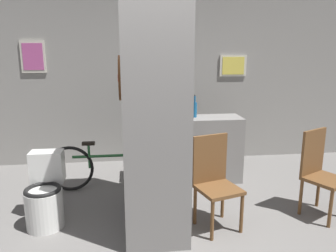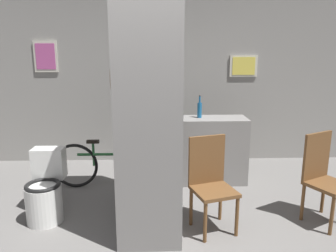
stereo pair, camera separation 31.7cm
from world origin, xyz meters
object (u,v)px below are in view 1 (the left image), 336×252
chair_near_pillar (215,179)px  bottle_tall (195,109)px  toilet (45,196)px  bicycle (109,166)px  chair_by_doorway (320,170)px

chair_near_pillar → bottle_tall: bottle_tall is taller
toilet → bicycle: toilet is taller
chair_near_pillar → bicycle: chair_near_pillar is taller
chair_near_pillar → bottle_tall: size_ratio=3.07×
chair_near_pillar → chair_by_doorway: size_ratio=1.00×
toilet → chair_near_pillar: size_ratio=0.78×
chair_near_pillar → bicycle: 1.55m
toilet → bicycle: (0.62, 0.83, 0.00)m
bicycle → chair_near_pillar: bearing=-43.2°
chair_by_doorway → bicycle: size_ratio=0.59×
toilet → chair_near_pillar: bearing=-7.4°
chair_by_doorway → bottle_tall: 1.72m
chair_near_pillar → bottle_tall: 1.34m
chair_near_pillar → bottle_tall: bearing=71.2°
bicycle → toilet: bearing=-126.6°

